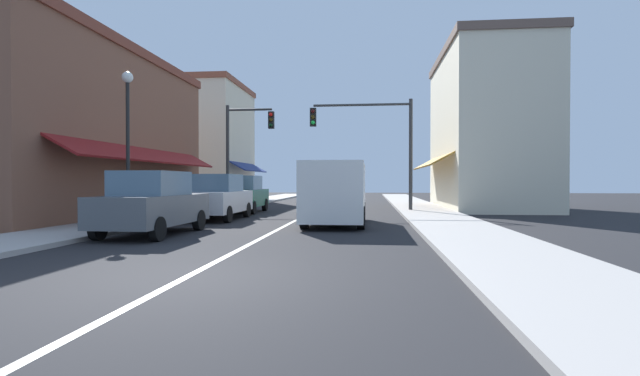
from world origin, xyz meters
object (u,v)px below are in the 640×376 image
at_px(parked_car_nearest_left, 153,203).
at_px(parked_car_third_left, 243,194).
at_px(traffic_signal_left_corner, 243,141).
at_px(parked_car_second_left, 218,197).
at_px(van_in_lane, 336,191).
at_px(street_lamp_left_near, 128,123).
at_px(traffic_signal_mast_arm, 375,135).

xyz_separation_m(parked_car_nearest_left, parked_car_third_left, (-0.09, 9.67, 0.00)).
xyz_separation_m(parked_car_nearest_left, traffic_signal_left_corner, (-0.78, 12.18, 2.78)).
relative_size(parked_car_second_left, van_in_lane, 0.79).
bearing_deg(street_lamp_left_near, parked_car_second_left, 57.67).
distance_m(parked_car_second_left, traffic_signal_left_corner, 7.47).
xyz_separation_m(parked_car_second_left, van_in_lane, (4.72, -1.58, 0.27)).
distance_m(van_in_lane, traffic_signal_mast_arm, 7.62).
distance_m(parked_car_second_left, van_in_lane, 4.98).
bearing_deg(traffic_signal_mast_arm, parked_car_nearest_left, -120.08).
bearing_deg(street_lamp_left_near, traffic_signal_mast_arm, 46.65).
xyz_separation_m(van_in_lane, traffic_signal_left_corner, (-5.61, 8.45, 2.51)).
height_order(parked_car_nearest_left, street_lamp_left_near, street_lamp_left_near).
relative_size(parked_car_nearest_left, van_in_lane, 0.80).
bearing_deg(traffic_signal_left_corner, van_in_lane, -56.42).
relative_size(parked_car_nearest_left, street_lamp_left_near, 0.81).
bearing_deg(traffic_signal_left_corner, traffic_signal_mast_arm, -11.57).
bearing_deg(street_lamp_left_near, parked_car_third_left, 76.63).
bearing_deg(parked_car_nearest_left, traffic_signal_mast_arm, 61.02).
xyz_separation_m(parked_car_second_left, parked_car_third_left, (-0.20, 4.37, 0.00)).
bearing_deg(van_in_lane, street_lamp_left_near, -167.14).
bearing_deg(parked_car_second_left, parked_car_third_left, 92.45).
bearing_deg(parked_car_second_left, traffic_signal_mast_arm, 41.47).
height_order(parked_car_nearest_left, traffic_signal_mast_arm, traffic_signal_mast_arm).
bearing_deg(parked_car_second_left, van_in_lane, -18.69).
height_order(parked_car_third_left, traffic_signal_left_corner, traffic_signal_left_corner).
bearing_deg(parked_car_third_left, traffic_signal_left_corner, 104.32).
bearing_deg(street_lamp_left_near, traffic_signal_left_corner, 83.78).
bearing_deg(parked_car_third_left, parked_car_second_left, -88.48).
relative_size(van_in_lane, traffic_signal_mast_arm, 0.94).
bearing_deg(traffic_signal_mast_arm, parked_car_second_left, -138.33).
relative_size(parked_car_second_left, parked_car_third_left, 0.99).
height_order(traffic_signal_left_corner, street_lamp_left_near, traffic_signal_left_corner).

